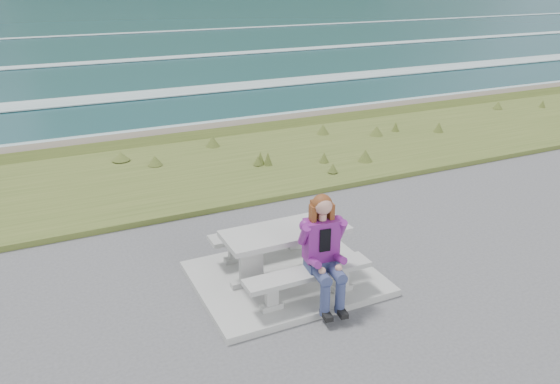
% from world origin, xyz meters
% --- Properties ---
extents(concrete_slab, '(2.60, 2.10, 0.10)m').
position_xyz_m(concrete_slab, '(0.00, 0.00, 0.05)').
color(concrete_slab, '#AFAFA9').
rests_on(concrete_slab, ground).
extents(picnic_table, '(1.80, 0.75, 0.75)m').
position_xyz_m(picnic_table, '(0.00, 0.00, 0.68)').
color(picnic_table, '#AFAFA9').
rests_on(picnic_table, concrete_slab).
extents(bench_landward, '(1.80, 0.35, 0.45)m').
position_xyz_m(bench_landward, '(0.00, -0.70, 0.45)').
color(bench_landward, '#AFAFA9').
rests_on(bench_landward, concrete_slab).
extents(bench_seaward, '(1.80, 0.35, 0.45)m').
position_xyz_m(bench_seaward, '(0.00, 0.70, 0.45)').
color(bench_seaward, '#AFAFA9').
rests_on(bench_seaward, concrete_slab).
extents(grass_verge, '(160.00, 4.50, 0.22)m').
position_xyz_m(grass_verge, '(0.00, 5.00, 0.00)').
color(grass_verge, '#455720').
rests_on(grass_verge, ground).
extents(shore_drop, '(160.00, 0.80, 2.20)m').
position_xyz_m(shore_drop, '(0.00, 7.90, 0.00)').
color(shore_drop, brown).
rests_on(shore_drop, ground).
extents(ocean, '(1600.00, 1600.00, 0.09)m').
position_xyz_m(ocean, '(0.00, 25.09, -1.74)').
color(ocean, '#1C4950').
rests_on(ocean, ground).
extents(seated_woman, '(0.52, 0.81, 1.51)m').
position_xyz_m(seated_woman, '(0.17, -0.84, 0.65)').
color(seated_woman, navy).
rests_on(seated_woman, concrete_slab).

